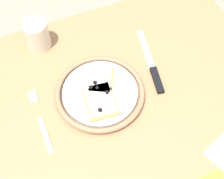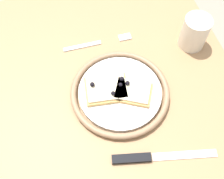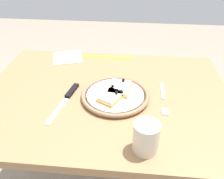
# 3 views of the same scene
# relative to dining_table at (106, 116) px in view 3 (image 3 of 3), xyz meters

# --- Properties ---
(dining_table) EXTENTS (0.95, 0.70, 0.73)m
(dining_table) POSITION_rel_dining_table_xyz_m (0.00, 0.00, 0.00)
(dining_table) COLOR #936D47
(dining_table) RESTS_ON ground_plane
(plate) EXTENTS (0.26, 0.26, 0.02)m
(plate) POSITION_rel_dining_table_xyz_m (-0.04, 0.02, 0.12)
(plate) COLOR white
(plate) RESTS_ON dining_table
(pizza_slice_near) EXTENTS (0.10, 0.12, 0.03)m
(pizza_slice_near) POSITION_rel_dining_table_xyz_m (-0.03, 0.05, 0.14)
(pizza_slice_near) COLOR tan
(pizza_slice_near) RESTS_ON plate
(pizza_slice_far) EXTENTS (0.09, 0.12, 0.03)m
(pizza_slice_far) POSITION_rel_dining_table_xyz_m (-0.05, -0.01, 0.14)
(pizza_slice_far) COLOR tan
(pizza_slice_far) RESTS_ON plate
(knife) EXTENTS (0.07, 0.24, 0.01)m
(knife) POSITION_rel_dining_table_xyz_m (0.14, 0.04, 0.12)
(knife) COLOR silver
(knife) RESTS_ON dining_table
(fork) EXTENTS (0.02, 0.20, 0.00)m
(fork) POSITION_rel_dining_table_xyz_m (-0.22, 0.01, 0.11)
(fork) COLOR silver
(fork) RESTS_ON dining_table
(cup) EXTENTS (0.07, 0.07, 0.10)m
(cup) POSITION_rel_dining_table_xyz_m (-0.15, 0.27, 0.16)
(cup) COLOR beige
(cup) RESTS_ON dining_table
(measuring_tape) EXTENTS (0.27, 0.03, 0.00)m
(measuring_tape) POSITION_rel_dining_table_xyz_m (0.04, -0.31, 0.11)
(measuring_tape) COLOR yellow
(measuring_tape) RESTS_ON dining_table
(napkin) EXTENTS (0.17, 0.17, 0.00)m
(napkin) POSITION_rel_dining_table_xyz_m (0.22, -0.29, 0.11)
(napkin) COLOR white
(napkin) RESTS_ON dining_table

